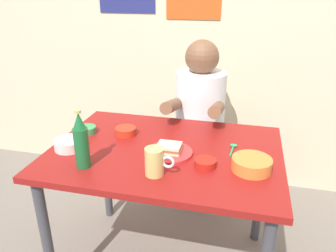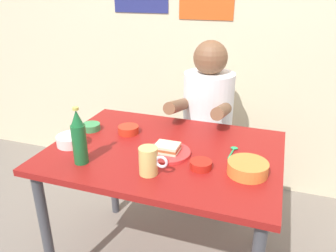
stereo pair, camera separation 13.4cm
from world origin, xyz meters
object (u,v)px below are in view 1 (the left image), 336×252
(person_seated, at_px, (200,104))
(beer_bottle, at_px, (81,142))
(sambal_bowl_red, at_px, (205,163))
(stool, at_px, (198,160))
(beer_mug, at_px, (155,162))
(sandwich, at_px, (169,148))
(dining_table, at_px, (166,166))
(plate_orange, at_px, (169,152))

(person_seated, distance_m, beer_bottle, 0.95)
(beer_bottle, relative_size, sambal_bowl_red, 2.73)
(stool, bearing_deg, beer_mug, -93.76)
(beer_mug, bearing_deg, sandwich, 85.88)
(dining_table, relative_size, sandwich, 10.00)
(dining_table, height_order, stool, dining_table)
(sambal_bowl_red, bearing_deg, beer_mug, -149.61)
(sandwich, height_order, sambal_bowl_red, sandwich)
(person_seated, bearing_deg, sandwich, -93.72)
(plate_orange, xyz_separation_m, sandwich, (0.00, -0.00, 0.02))
(beer_mug, bearing_deg, stool, 86.24)
(dining_table, distance_m, stool, 0.70)
(beer_bottle, bearing_deg, plate_orange, 30.98)
(beer_bottle, bearing_deg, person_seated, 66.39)
(plate_orange, xyz_separation_m, beer_mug, (-0.01, -0.19, 0.05))
(person_seated, xyz_separation_m, beer_bottle, (-0.38, -0.86, 0.09))
(person_seated, relative_size, plate_orange, 3.27)
(dining_table, bearing_deg, person_seated, 83.38)
(stool, xyz_separation_m, beer_mug, (-0.06, -0.86, 0.45))
(stool, relative_size, person_seated, 0.63)
(dining_table, bearing_deg, stool, 83.49)
(person_seated, bearing_deg, stool, 90.00)
(beer_bottle, distance_m, sambal_bowl_red, 0.54)
(stool, xyz_separation_m, person_seated, (0.00, -0.01, 0.42))
(stool, height_order, sambal_bowl_red, sambal_bowl_red)
(sandwich, xyz_separation_m, beer_mug, (-0.01, -0.19, 0.03))
(stool, distance_m, beer_bottle, 1.08)
(person_seated, height_order, beer_bottle, person_seated)
(sandwich, xyz_separation_m, sambal_bowl_red, (0.18, -0.08, -0.01))
(dining_table, relative_size, plate_orange, 5.00)
(person_seated, bearing_deg, dining_table, -96.62)
(dining_table, distance_m, plate_orange, 0.11)
(stool, height_order, beer_mug, beer_mug)
(stool, xyz_separation_m, sambal_bowl_red, (0.14, -0.75, 0.41))
(beer_bottle, bearing_deg, dining_table, 38.74)
(beer_bottle, bearing_deg, sandwich, 30.98)
(dining_table, distance_m, beer_bottle, 0.45)
(sandwich, relative_size, beer_bottle, 0.42)
(stool, relative_size, sandwich, 4.09)
(stool, distance_m, person_seated, 0.42)
(person_seated, bearing_deg, plate_orange, -93.72)
(sambal_bowl_red, bearing_deg, beer_bottle, -166.43)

